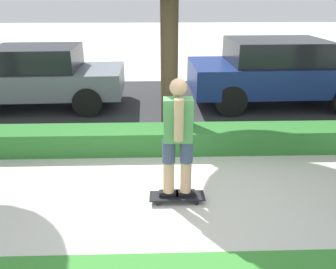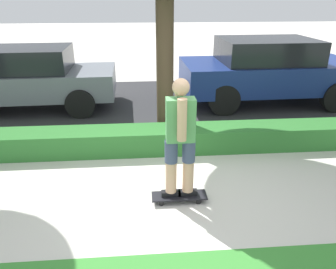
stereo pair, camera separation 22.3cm
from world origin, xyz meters
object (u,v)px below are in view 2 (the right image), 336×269
Objects in this scene: skateboard at (179,196)px; parked_car_middle at (268,70)px; skater_person at (180,137)px; parked_car_front at (32,77)px.

skateboard is 5.15m from parked_car_middle.
skater_person reaches higher than parked_car_front.
parked_car_middle is at bearing 57.28° from skateboard.
skateboard is 0.88m from skater_person.
skater_person is at bearing -56.08° from parked_car_front.
parked_car_middle is (5.83, 0.03, 0.08)m from parked_car_front.
skater_person reaches higher than parked_car_middle.
skateboard is 0.19× the size of parked_car_front.
skater_person is 0.42× the size of parked_car_front.
parked_car_front is at bearing 178.89° from parked_car_middle.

